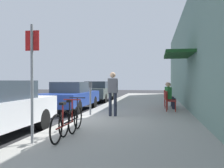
% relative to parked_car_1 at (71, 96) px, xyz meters
% --- Properties ---
extents(ground_plane, '(60.00, 60.00, 0.00)m').
position_rel_parked_car_1_xyz_m(ground_plane, '(1.10, -3.06, -0.74)').
color(ground_plane, '#2D2D30').
extents(sidewalk_slab, '(4.50, 32.00, 0.12)m').
position_rel_parked_car_1_xyz_m(sidewalk_slab, '(3.35, -1.06, -0.68)').
color(sidewalk_slab, '#9E9B93').
rests_on(sidewalk_slab, ground_plane).
extents(building_facade, '(1.40, 32.00, 5.42)m').
position_rel_parked_car_1_xyz_m(building_facade, '(5.75, -1.06, 1.97)').
color(building_facade, gray).
rests_on(building_facade, ground_plane).
extents(parked_car_1, '(1.80, 4.40, 1.43)m').
position_rel_parked_car_1_xyz_m(parked_car_1, '(0.00, 0.00, 0.00)').
color(parked_car_1, navy).
rests_on(parked_car_1, ground_plane).
extents(parked_car_2, '(1.80, 4.40, 1.44)m').
position_rel_parked_car_1_xyz_m(parked_car_2, '(0.00, 5.53, 0.01)').
color(parked_car_2, '#47514C').
rests_on(parked_car_2, ground_plane).
extents(parking_meter, '(0.12, 0.10, 1.32)m').
position_rel_parked_car_1_xyz_m(parking_meter, '(1.55, -2.04, 0.15)').
color(parking_meter, slate).
rests_on(parking_meter, sidewalk_slab).
extents(street_sign, '(0.32, 0.06, 2.60)m').
position_rel_parked_car_1_xyz_m(street_sign, '(1.50, -6.59, 0.90)').
color(street_sign, gray).
rests_on(street_sign, sidewalk_slab).
extents(bicycle_0, '(0.46, 1.71, 0.90)m').
position_rel_parked_car_1_xyz_m(bicycle_0, '(1.97, -5.39, -0.26)').
color(bicycle_0, black).
rests_on(bicycle_0, sidewalk_slab).
extents(bicycle_1, '(0.46, 1.71, 0.90)m').
position_rel_parked_car_1_xyz_m(bicycle_1, '(2.06, -6.07, -0.26)').
color(bicycle_1, black).
rests_on(bicycle_1, sidewalk_slab).
extents(cafe_chair_0, '(0.47, 0.47, 0.87)m').
position_rel_parked_car_1_xyz_m(cafe_chair_0, '(4.72, -0.37, -0.11)').
color(cafe_chair_0, maroon).
rests_on(cafe_chair_0, sidewalk_slab).
extents(cafe_chair_1, '(0.54, 0.54, 0.87)m').
position_rel_parked_car_1_xyz_m(cafe_chair_1, '(4.73, 0.53, -0.11)').
color(cafe_chair_1, maroon).
rests_on(cafe_chair_1, sidewalk_slab).
extents(seated_patron_1, '(0.49, 0.44, 1.29)m').
position_rel_parked_car_1_xyz_m(seated_patron_1, '(4.79, 0.54, 0.08)').
color(seated_patron_1, '#232838').
rests_on(seated_patron_1, sidewalk_slab).
extents(cafe_chair_2, '(0.52, 0.52, 0.87)m').
position_rel_parked_car_1_xyz_m(cafe_chair_2, '(4.73, 1.59, -0.11)').
color(cafe_chair_2, maroon).
rests_on(cafe_chair_2, sidewalk_slab).
extents(seated_patron_2, '(0.48, 0.43, 1.29)m').
position_rel_parked_car_1_xyz_m(seated_patron_2, '(4.78, 1.60, 0.08)').
color(seated_patron_2, '#232838').
rests_on(seated_patron_2, sidewalk_slab).
extents(pedestrian_standing, '(0.36, 0.22, 1.70)m').
position_rel_parked_car_1_xyz_m(pedestrian_standing, '(2.50, -2.24, 0.38)').
color(pedestrian_standing, '#232838').
rests_on(pedestrian_standing, sidewalk_slab).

